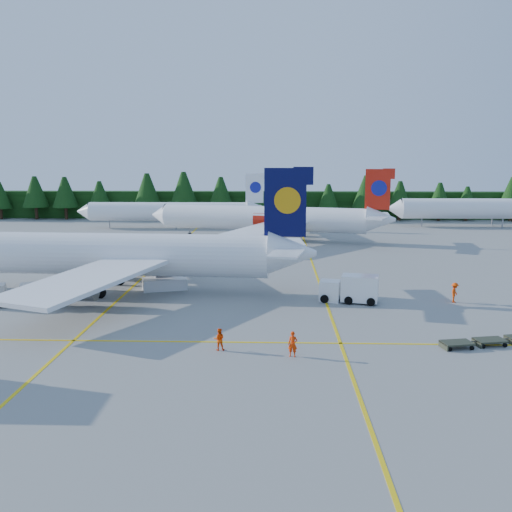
{
  "coord_description": "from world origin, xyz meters",
  "views": [
    {
      "loc": [
        1.07,
        -46.61,
        13.59
      ],
      "look_at": [
        -0.84,
        11.48,
        3.5
      ],
      "focal_mm": 40.0,
      "sensor_mm": 36.0,
      "label": 1
    }
  ],
  "objects_px": {
    "airliner_navy": "(83,255)",
    "airliner_red": "(258,219)",
    "airstairs": "(164,280)",
    "service_truck": "(349,289)"
  },
  "relations": [
    {
      "from": "airliner_navy",
      "to": "airliner_red",
      "type": "relative_size",
      "value": 1.09
    },
    {
      "from": "airliner_navy",
      "to": "service_truck",
      "type": "relative_size",
      "value": 7.53
    },
    {
      "from": "airliner_navy",
      "to": "airliner_red",
      "type": "distance_m",
      "value": 41.08
    },
    {
      "from": "airstairs",
      "to": "airliner_navy",
      "type": "bearing_deg",
      "value": 172.27
    },
    {
      "from": "airliner_navy",
      "to": "airliner_red",
      "type": "height_order",
      "value": "airliner_navy"
    },
    {
      "from": "airliner_navy",
      "to": "airliner_red",
      "type": "bearing_deg",
      "value": 69.35
    },
    {
      "from": "airstairs",
      "to": "service_truck",
      "type": "bearing_deg",
      "value": -31.55
    },
    {
      "from": "airliner_navy",
      "to": "airstairs",
      "type": "height_order",
      "value": "airliner_navy"
    },
    {
      "from": "airliner_navy",
      "to": "airstairs",
      "type": "relative_size",
      "value": 6.41
    },
    {
      "from": "service_truck",
      "to": "airstairs",
      "type": "bearing_deg",
      "value": 177.97
    }
  ]
}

